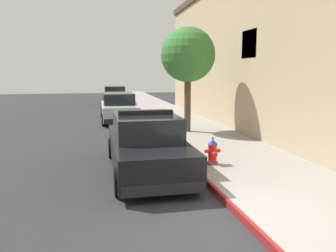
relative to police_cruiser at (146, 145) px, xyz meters
The scene contains 9 objects.
ground_plane 7.23m from the police_cruiser, 114.94° to the left, with size 32.68×60.00×0.20m, color #2B2B2D.
sidewalk_pavement 7.18m from the police_cruiser, 65.44° to the left, with size 3.39×60.00×0.16m, color gray.
curb_painted_edge 6.66m from the police_cruiser, 79.20° to the left, with size 0.08×60.00×0.16m, color maroon.
storefront_building 9.42m from the police_cruiser, 24.76° to the left, with size 7.19×25.76×7.27m.
police_cruiser is the anchor object (origin of this frame).
parked_car_silver_ahead 9.99m from the police_cruiser, 90.61° to the left, with size 1.94×4.84×1.56m.
parked_car_dark_far 19.79m from the police_cruiser, 89.47° to the left, with size 1.94×4.84×1.56m.
fire_hydrant 1.85m from the police_cruiser, ahead, with size 0.44×0.40×0.76m.
street_tree 6.23m from the police_cruiser, 63.33° to the left, with size 2.30×2.30×4.42m.
Camera 1 is at (-2.56, -5.39, 2.69)m, focal length 35.92 mm.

